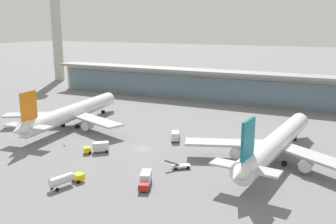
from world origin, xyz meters
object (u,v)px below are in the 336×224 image
at_px(safety_cone_bravo, 64,145).
at_px(safety_cone_delta, 20,137).
at_px(service_truck_mid_apron_red, 145,179).
at_px(service_truck_on_taxiway_white, 180,166).
at_px(airliner_centre_stand, 275,143).
at_px(service_truck_under_wing_blue, 175,135).
at_px(service_truck_by_tail_yellow, 65,179).
at_px(control_tower, 56,14).
at_px(airliner_left_stand, 72,113).
at_px(service_truck_near_nose_yellow, 98,147).

xyz_separation_m(safety_cone_bravo, safety_cone_delta, (-19.37, 0.55, 0.00)).
bearing_deg(service_truck_mid_apron_red, service_truck_on_taxiway_white, 77.32).
bearing_deg(airliner_centre_stand, service_truck_on_taxiway_white, -142.86).
xyz_separation_m(service_truck_mid_apron_red, service_truck_on_taxiway_white, (3.00, 13.35, -0.88)).
height_order(service_truck_under_wing_blue, service_truck_by_tail_yellow, service_truck_under_wing_blue).
bearing_deg(safety_cone_bravo, service_truck_on_taxiway_white, -1.99).
height_order(service_truck_by_tail_yellow, safety_cone_delta, service_truck_by_tail_yellow).
bearing_deg(control_tower, airliner_left_stand, -46.33).
bearing_deg(airliner_centre_stand, service_truck_mid_apron_red, -129.50).
xyz_separation_m(service_truck_by_tail_yellow, service_truck_on_taxiway_white, (19.84, 21.65, -0.90)).
bearing_deg(service_truck_under_wing_blue, control_tower, 144.94).
xyz_separation_m(service_truck_near_nose_yellow, service_truck_on_taxiway_white, (27.16, -1.16, -0.88)).
height_order(service_truck_by_tail_yellow, service_truck_on_taxiway_white, service_truck_by_tail_yellow).
distance_m(service_truck_mid_apron_red, safety_cone_bravo, 40.19).
height_order(service_truck_near_nose_yellow, service_truck_under_wing_blue, same).
bearing_deg(control_tower, service_truck_mid_apron_red, -42.43).
height_order(service_truck_under_wing_blue, safety_cone_bravo, service_truck_under_wing_blue).
distance_m(service_truck_near_nose_yellow, control_tower, 165.14).
relative_size(airliner_left_stand, service_truck_mid_apron_red, 8.37).
bearing_deg(safety_cone_bravo, service_truck_near_nose_yellow, -1.04).
distance_m(airliner_centre_stand, service_truck_by_tail_yellow, 55.96).
xyz_separation_m(service_truck_under_wing_blue, service_truck_by_tail_yellow, (-8.29, -43.64, 0.02)).
relative_size(service_truck_under_wing_blue, safety_cone_bravo, 10.90).
bearing_deg(service_truck_mid_apron_red, safety_cone_delta, 164.90).
bearing_deg(airliner_left_stand, service_truck_on_taxiway_white, -21.41).
bearing_deg(control_tower, safety_cone_bravo, -47.90).
height_order(airliner_centre_stand, service_truck_mid_apron_red, airliner_centre_stand).
distance_m(airliner_left_stand, service_truck_on_taxiway_white, 57.39).
height_order(airliner_left_stand, service_truck_mid_apron_red, airliner_left_stand).
xyz_separation_m(service_truck_mid_apron_red, safety_cone_delta, (-56.73, 15.30, -1.37)).
relative_size(airliner_centre_stand, control_tower, 0.79).
distance_m(service_truck_by_tail_yellow, safety_cone_delta, 46.37).
distance_m(service_truck_under_wing_blue, control_tower, 163.87).
height_order(service_truck_mid_apron_red, safety_cone_delta, service_truck_mid_apron_red).
distance_m(airliner_centre_stand, service_truck_under_wing_blue, 33.56).
xyz_separation_m(airliner_centre_stand, service_truck_by_tail_yellow, (-41.13, -37.78, -3.65)).
bearing_deg(airliner_left_stand, service_truck_mid_apron_red, -34.26).
height_order(airliner_centre_stand, service_truck_by_tail_yellow, airliner_centre_stand).
distance_m(airliner_left_stand, airliner_centre_stand, 74.71).
height_order(service_truck_mid_apron_red, safety_cone_bravo, service_truck_mid_apron_red).
height_order(service_truck_near_nose_yellow, control_tower, control_tower).
bearing_deg(control_tower, airliner_centre_stand, -30.79).
bearing_deg(service_truck_on_taxiway_white, safety_cone_bravo, 178.01).
relative_size(control_tower, safety_cone_bravo, 115.78).
bearing_deg(service_truck_mid_apron_red, service_truck_by_tail_yellow, -153.76).
xyz_separation_m(service_truck_mid_apron_red, control_tower, (-138.13, 126.27, 42.33)).
relative_size(service_truck_under_wing_blue, safety_cone_delta, 10.90).
distance_m(airliner_centre_stand, service_truck_mid_apron_red, 38.38).
distance_m(airliner_centre_stand, service_truck_near_nose_yellow, 50.85).
bearing_deg(service_truck_by_tail_yellow, safety_cone_bravo, 131.69).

